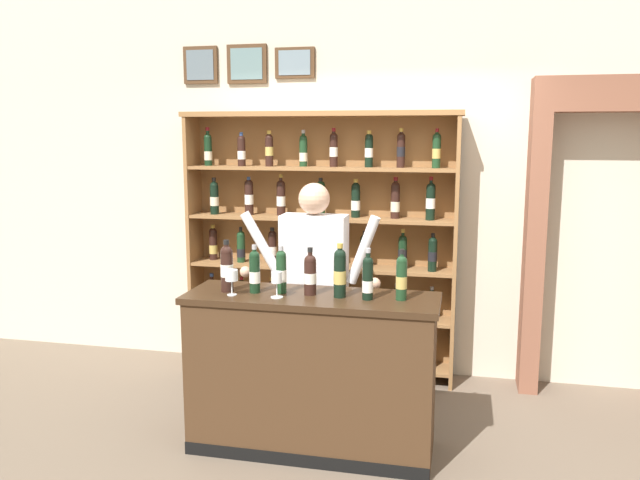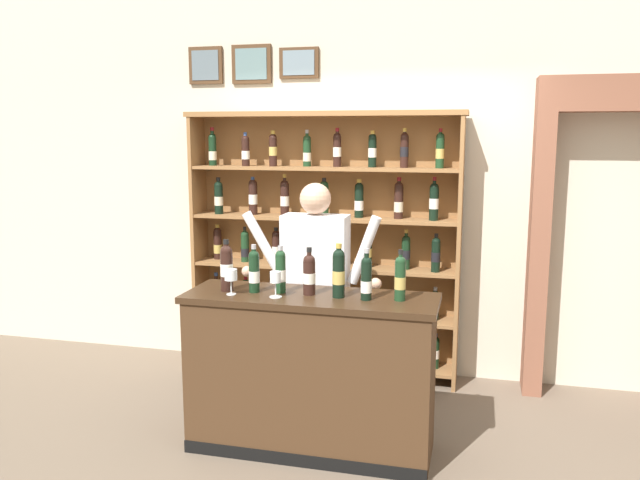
# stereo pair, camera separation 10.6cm
# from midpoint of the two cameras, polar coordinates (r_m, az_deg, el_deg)

# --- Properties ---
(ground_plane) EXTENTS (14.00, 14.00, 0.02)m
(ground_plane) POSITION_cam_midpoint_polar(r_m,az_deg,el_deg) (4.27, 2.05, -18.39)
(ground_plane) COLOR #6B5B4C
(back_wall) EXTENTS (12.00, 0.19, 3.28)m
(back_wall) POSITION_cam_midpoint_polar(r_m,az_deg,el_deg) (5.32, 5.69, 5.73)
(back_wall) COLOR beige
(back_wall) RESTS_ON ground
(wine_shelf) EXTENTS (2.24, 0.32, 2.16)m
(wine_shelf) POSITION_cam_midpoint_polar(r_m,az_deg,el_deg) (5.21, 0.93, 0.10)
(wine_shelf) COLOR olive
(wine_shelf) RESTS_ON ground
(archway_doorway) EXTENTS (1.19, 0.45, 2.39)m
(archway_doorway) POSITION_cam_midpoint_polar(r_m,az_deg,el_deg) (5.27, 25.20, 1.55)
(archway_doorway) COLOR brown
(archway_doorway) RESTS_ON ground
(tasting_counter) EXTENTS (1.56, 0.52, 1.01)m
(tasting_counter) POSITION_cam_midpoint_polar(r_m,az_deg,el_deg) (4.08, -0.08, -11.80)
(tasting_counter) COLOR #422B19
(tasting_counter) RESTS_ON ground
(shopkeeper) EXTENTS (1.02, 0.22, 1.65)m
(shopkeeper) POSITION_cam_midpoint_polar(r_m,az_deg,el_deg) (4.47, 0.25, -2.84)
(shopkeeper) COLOR #2D3347
(shopkeeper) RESTS_ON ground
(tasting_bottle_rosso) EXTENTS (0.08, 0.08, 0.33)m
(tasting_bottle_rosso) POSITION_cam_midpoint_polar(r_m,az_deg,el_deg) (4.04, -7.60, -2.37)
(tasting_bottle_rosso) COLOR black
(tasting_bottle_rosso) RESTS_ON tasting_counter
(tasting_bottle_riserva) EXTENTS (0.07, 0.07, 0.30)m
(tasting_bottle_riserva) POSITION_cam_midpoint_polar(r_m,az_deg,el_deg) (3.99, -5.15, -2.74)
(tasting_bottle_riserva) COLOR black
(tasting_bottle_riserva) RESTS_ON tasting_counter
(tasting_bottle_brunello) EXTENTS (0.07, 0.07, 0.30)m
(tasting_bottle_brunello) POSITION_cam_midpoint_polar(r_m,az_deg,el_deg) (3.96, -2.78, -2.75)
(tasting_bottle_brunello) COLOR #19381E
(tasting_bottle_brunello) RESTS_ON tasting_counter
(tasting_bottle_bianco) EXTENTS (0.08, 0.08, 0.30)m
(tasting_bottle_bianco) POSITION_cam_midpoint_polar(r_m,az_deg,el_deg) (3.91, -0.19, -3.01)
(tasting_bottle_bianco) COLOR black
(tasting_bottle_bianco) RESTS_ON tasting_counter
(tasting_bottle_super_tuscan) EXTENTS (0.08, 0.08, 0.33)m
(tasting_bottle_super_tuscan) POSITION_cam_midpoint_polar(r_m,az_deg,el_deg) (3.85, 2.47, -2.88)
(tasting_bottle_super_tuscan) COLOR black
(tasting_bottle_super_tuscan) RESTS_ON tasting_counter
(tasting_bottle_chianti) EXTENTS (0.07, 0.07, 0.31)m
(tasting_bottle_chianti) POSITION_cam_midpoint_polar(r_m,az_deg,el_deg) (3.80, 4.96, -3.38)
(tasting_bottle_chianti) COLOR black
(tasting_bottle_chianti) RESTS_ON tasting_counter
(tasting_bottle_grappa) EXTENTS (0.07, 0.07, 0.31)m
(tasting_bottle_grappa) POSITION_cam_midpoint_polar(r_m,az_deg,el_deg) (3.81, 7.97, -3.35)
(tasting_bottle_grappa) COLOR #19381E
(tasting_bottle_grappa) RESTS_ON tasting_counter
(wine_glass_left) EXTENTS (0.08, 0.08, 0.16)m
(wine_glass_left) POSITION_cam_midpoint_polar(r_m,az_deg,el_deg) (3.95, -7.20, -3.22)
(wine_glass_left) COLOR silver
(wine_glass_left) RESTS_ON tasting_counter
(wine_glass_center) EXTENTS (0.08, 0.08, 0.16)m
(wine_glass_center) POSITION_cam_midpoint_polar(r_m,az_deg,el_deg) (3.86, -3.21, -3.52)
(wine_glass_center) COLOR silver
(wine_glass_center) RESTS_ON tasting_counter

